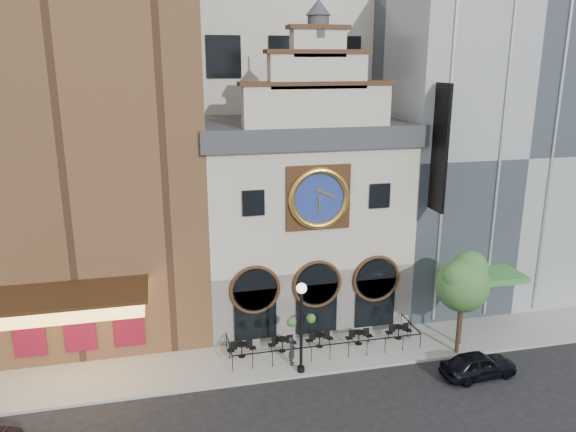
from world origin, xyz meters
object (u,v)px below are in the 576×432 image
at_px(bistro_3, 359,337).
at_px(bistro_1, 282,344).
at_px(bistro_0, 242,349).
at_px(pedestrian, 292,351).
at_px(bistro_4, 399,331).
at_px(lamppost, 301,318).
at_px(tree_left, 463,281).
at_px(bistro_2, 319,339).
at_px(car_right, 478,365).
at_px(tree_right, 464,288).

bearing_deg(bistro_3, bistro_1, 177.29).
bearing_deg(bistro_0, bistro_3, -1.22).
bearing_deg(pedestrian, bistro_1, 24.30).
xyz_separation_m(bistro_1, bistro_4, (6.91, -0.11, 0.00)).
relative_size(bistro_0, lamppost, 0.32).
bearing_deg(pedestrian, tree_left, -78.62).
bearing_deg(bistro_0, bistro_4, -0.27).
bearing_deg(bistro_4, tree_left, -39.59).
xyz_separation_m(bistro_2, tree_left, (7.33, -2.25, 3.75)).
bearing_deg(pedestrian, car_right, -92.73).
bearing_deg(bistro_1, tree_right, -8.09).
relative_size(bistro_1, bistro_2, 1.00).
xyz_separation_m(bistro_4, car_right, (2.44, -4.48, 0.06)).
bearing_deg(pedestrian, tree_right, -73.65).
distance_m(lamppost, tree_right, 9.63).
height_order(bistro_4, tree_left, tree_left).
distance_m(bistro_3, pedestrian, 4.41).
xyz_separation_m(bistro_3, tree_left, (5.06, -2.03, 3.75)).
height_order(bistro_0, bistro_4, same).
xyz_separation_m(bistro_3, tree_right, (5.65, -1.22, 2.92)).
height_order(bistro_4, car_right, car_right).
height_order(bistro_0, lamppost, lamppost).
bearing_deg(tree_right, pedestrian, -179.85).
relative_size(bistro_3, pedestrian, 1.01).
distance_m(bistro_1, tree_right, 10.59).
bearing_deg(tree_left, lamppost, -179.76).
bearing_deg(bistro_2, bistro_1, -179.68).
relative_size(lamppost, tree_left, 0.86).
bearing_deg(bistro_4, tree_right, -22.64).
bearing_deg(lamppost, tree_left, -9.33).
bearing_deg(tree_right, bistro_0, 173.70).
bearing_deg(car_right, pedestrian, 66.65).
height_order(bistro_0, car_right, car_right).
height_order(bistro_2, bistro_3, same).
xyz_separation_m(tree_left, tree_right, (0.59, 0.81, -0.83)).
xyz_separation_m(bistro_2, bistro_3, (2.27, -0.22, 0.00)).
bearing_deg(bistro_3, tree_left, -21.89).
distance_m(bistro_1, lamppost, 3.49).
bearing_deg(bistro_3, tree_right, -12.21).
relative_size(bistro_0, tree_right, 0.34).
height_order(car_right, lamppost, lamppost).
bearing_deg(tree_right, bistro_3, 167.79).
relative_size(car_right, tree_left, 0.69).
distance_m(bistro_0, pedestrian, 2.88).
xyz_separation_m(lamppost, tree_right, (9.59, 0.85, 0.33)).
relative_size(bistro_1, bistro_4, 1.00).
height_order(pedestrian, tree_left, tree_left).
height_order(bistro_3, pedestrian, pedestrian).
xyz_separation_m(car_right, lamppost, (-8.85, 2.31, 2.53)).
relative_size(bistro_0, bistro_3, 1.00).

